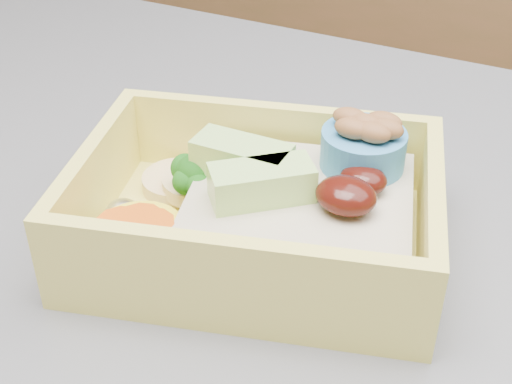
% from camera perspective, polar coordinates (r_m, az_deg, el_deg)
% --- Properties ---
extents(bento_box, '(0.23, 0.19, 0.07)m').
position_cam_1_polar(bento_box, '(0.39, 0.91, -1.46)').
color(bento_box, '#F0E263').
rests_on(bento_box, island).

